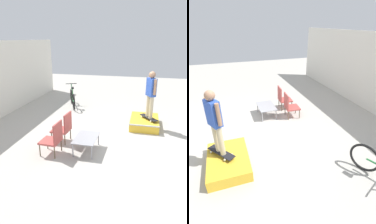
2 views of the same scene
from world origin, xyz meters
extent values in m
plane|color=#B7B2A8|center=(0.00, 0.00, 0.00)|extent=(24.00, 24.00, 0.00)
cube|color=gold|center=(1.22, -0.63, 0.15)|extent=(1.45, 1.00, 0.29)
cylinder|color=#B7B7BC|center=(0.49, -0.63, 0.29)|extent=(0.05, 1.00, 0.05)
cube|color=black|center=(1.11, -0.77, 0.38)|extent=(0.79, 0.67, 0.02)
cylinder|color=white|center=(1.25, -0.52, 0.34)|extent=(0.06, 0.06, 0.05)
cylinder|color=white|center=(1.39, -0.71, 0.34)|extent=(0.06, 0.06, 0.05)
cylinder|color=white|center=(0.84, -0.84, 0.34)|extent=(0.06, 0.06, 0.05)
cylinder|color=white|center=(0.98, -1.02, 0.34)|extent=(0.06, 0.06, 0.05)
cylinder|color=#C6B793|center=(1.02, -0.83, 0.78)|extent=(0.13, 0.13, 0.79)
cylinder|color=#C6B793|center=(1.21, -0.72, 0.78)|extent=(0.13, 0.13, 0.79)
cube|color=#2D51B7|center=(1.11, -0.77, 1.49)|extent=(0.43, 0.36, 0.62)
cylinder|color=#A87A5B|center=(0.90, -0.89, 1.53)|extent=(0.09, 0.09, 0.53)
cylinder|color=#A87A5B|center=(1.32, -0.66, 1.53)|extent=(0.09, 0.09, 0.53)
sphere|color=#A87A5B|center=(1.11, -0.77, 1.91)|extent=(0.23, 0.23, 0.23)
cube|color=#9E9EA3|center=(-1.09, 0.96, 0.41)|extent=(0.95, 0.63, 0.02)
cylinder|color=#9E9EA3|center=(-1.52, 0.69, 0.20)|extent=(0.04, 0.04, 0.40)
cylinder|color=#9E9EA3|center=(-0.66, 0.69, 0.20)|extent=(0.04, 0.04, 0.40)
cylinder|color=#9E9EA3|center=(-1.52, 1.22, 0.20)|extent=(0.04, 0.04, 0.40)
cylinder|color=#9E9EA3|center=(-0.66, 1.22, 0.20)|extent=(0.04, 0.04, 0.40)
cylinder|color=brown|center=(-1.26, 2.09, 0.18)|extent=(0.03, 0.03, 0.36)
cylinder|color=brown|center=(-1.69, 2.11, 0.18)|extent=(0.03, 0.03, 0.36)
cylinder|color=brown|center=(-1.28, 1.65, 0.18)|extent=(0.03, 0.03, 0.36)
cylinder|color=brown|center=(-1.72, 1.67, 0.18)|extent=(0.03, 0.03, 0.36)
cube|color=#B74C47|center=(-1.49, 1.88, 0.38)|extent=(0.55, 0.55, 0.05)
cube|color=#B74C47|center=(-1.50, 1.64, 0.68)|extent=(0.52, 0.07, 0.55)
cylinder|color=brown|center=(-0.46, 2.09, 0.18)|extent=(0.03, 0.03, 0.36)
cylinder|color=brown|center=(-0.90, 2.11, 0.18)|extent=(0.03, 0.03, 0.36)
cylinder|color=brown|center=(-0.49, 1.65, 0.18)|extent=(0.03, 0.03, 0.36)
cylinder|color=brown|center=(-0.93, 1.67, 0.18)|extent=(0.03, 0.03, 0.36)
cube|color=#B74C47|center=(-0.69, 1.88, 0.38)|extent=(0.55, 0.55, 0.05)
cube|color=#B74C47|center=(-0.71, 1.64, 0.68)|extent=(0.52, 0.07, 0.55)
torus|color=black|center=(2.44, 2.51, 0.37)|extent=(0.70, 0.36, 0.74)
camera|label=1|loc=(-6.52, -0.55, 3.10)|focal=35.00mm
camera|label=2|loc=(4.87, -0.43, 3.30)|focal=28.00mm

